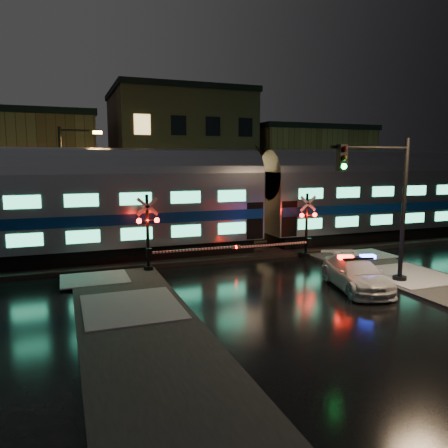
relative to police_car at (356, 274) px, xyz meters
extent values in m
plane|color=black|center=(-3.00, 3.63, -0.67)|extent=(120.00, 120.00, 0.00)
cube|color=black|center=(-3.00, 8.63, -0.55)|extent=(90.00, 4.20, 0.24)
cube|color=#2D2D2D|center=(-9.50, -2.37, -0.61)|extent=(4.00, 20.00, 0.12)
cube|color=brown|center=(-16.00, 25.63, 3.83)|extent=(14.00, 10.00, 9.00)
cube|color=brown|center=(-1.00, 26.13, 5.08)|extent=(12.00, 11.00, 11.50)
cube|color=brown|center=(12.00, 25.63, 3.58)|extent=(12.00, 10.00, 8.50)
cube|color=black|center=(-13.46, 8.63, -0.03)|extent=(24.00, 2.40, 0.80)
cube|color=#B7BAC1|center=(-13.46, 8.63, 2.27)|extent=(25.00, 3.05, 3.80)
cube|color=navy|center=(-13.46, 8.63, 1.87)|extent=(24.75, 3.09, 0.55)
cube|color=#3CE7A5|center=(-13.46, 7.08, 1.12)|extent=(21.00, 0.05, 0.62)
cube|color=#3CE7A5|center=(-13.46, 7.08, 2.92)|extent=(21.00, 0.05, 0.62)
cylinder|color=#B7BAC1|center=(-13.46, 8.63, 3.97)|extent=(25.00, 3.05, 3.05)
cube|color=black|center=(12.54, 8.63, -0.03)|extent=(24.00, 2.40, 0.80)
cube|color=#B7BAC1|center=(12.54, 8.63, 2.27)|extent=(25.00, 3.05, 3.80)
cube|color=navy|center=(12.54, 8.63, 1.87)|extent=(24.75, 3.09, 0.55)
cube|color=#3CE7A5|center=(12.54, 7.08, 1.12)|extent=(21.00, 0.05, 0.62)
cube|color=#3CE7A5|center=(12.54, 7.08, 2.92)|extent=(21.00, 0.05, 0.62)
cylinder|color=#B7BAC1|center=(12.54, 8.63, 3.97)|extent=(25.00, 3.05, 3.05)
imported|color=silver|center=(0.00, 0.00, -0.01)|extent=(2.86, 4.89, 1.33)
cube|color=black|center=(0.00, 0.00, 0.70)|extent=(1.43, 0.66, 0.09)
cube|color=#FF0C05|center=(-0.49, 0.11, 0.74)|extent=(0.66, 0.44, 0.16)
cube|color=#1426FF|center=(0.49, -0.11, 0.74)|extent=(0.66, 0.44, 0.16)
cylinder|color=black|center=(1.14, 6.03, -0.53)|extent=(0.46, 0.46, 0.28)
cylinder|color=black|center=(1.14, 6.03, 1.17)|extent=(0.15, 0.15, 3.69)
sphere|color=#FF0C05|center=(0.73, 5.85, 1.82)|extent=(0.24, 0.24, 0.24)
sphere|color=#FF0C05|center=(1.56, 5.85, 1.82)|extent=(0.24, 0.24, 0.24)
cube|color=white|center=(-1.16, 5.78, 0.30)|extent=(4.61, 0.10, 0.10)
cube|color=black|center=(1.14, 5.78, 0.30)|extent=(0.25, 0.30, 0.45)
cylinder|color=black|center=(-7.85, 6.03, -0.53)|extent=(0.48, 0.48, 0.29)
cylinder|color=black|center=(-7.85, 6.03, 1.26)|extent=(0.15, 0.15, 3.87)
sphere|color=#FF0C05|center=(-8.28, 5.85, 1.94)|extent=(0.25, 0.25, 0.25)
sphere|color=#FF0C05|center=(-7.41, 5.85, 1.94)|extent=(0.25, 0.25, 0.25)
cube|color=white|center=(-5.43, 5.78, 0.34)|extent=(4.84, 0.10, 0.10)
cube|color=black|center=(-7.85, 5.78, 0.34)|extent=(0.25, 0.30, 0.45)
cylinder|color=black|center=(2.44, 0.06, -0.51)|extent=(0.60, 0.60, 0.32)
cylinder|color=black|center=(2.44, 0.06, 2.57)|extent=(0.19, 0.19, 6.48)
cylinder|color=black|center=(0.50, 0.06, 5.38)|extent=(3.89, 0.13, 0.13)
cube|color=black|center=(-1.01, -0.09, 4.94)|extent=(0.35, 0.30, 1.08)
sphere|color=#0CFF3F|center=(-1.01, -0.25, 4.60)|extent=(0.24, 0.24, 0.24)
cylinder|color=black|center=(-11.67, 12.63, 3.07)|extent=(0.19, 0.19, 7.48)
cylinder|color=black|center=(-10.55, 12.63, 6.62)|extent=(2.24, 0.11, 0.11)
cube|color=orange|center=(-9.52, 12.63, 6.53)|extent=(0.51, 0.26, 0.17)
camera|label=1|loc=(-11.72, -15.15, 4.80)|focal=35.00mm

